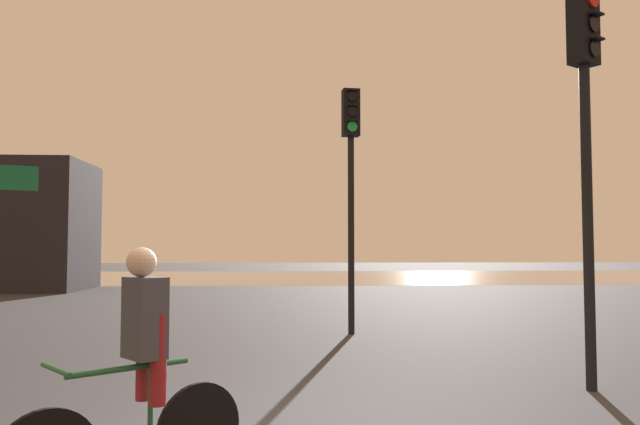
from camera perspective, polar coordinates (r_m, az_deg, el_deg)
The scene contains 4 objects.
water_strip at distance 34.31m, azimuth -3.10°, elevation -5.89°, with size 80.00×16.00×0.01m, color gray.
traffic_light_center at distance 11.84m, azimuth 2.85°, elevation 4.50°, with size 0.34×0.36×4.62m.
traffic_light_near_right at distance 7.94m, azimuth 23.11°, elevation 8.64°, with size 0.40×0.42×4.64m.
cyclist at distance 4.41m, azimuth -16.22°, elevation -13.51°, with size 1.36×1.11×1.62m.
Camera 1 is at (-0.09, -5.38, 1.62)m, focal length 35.00 mm.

